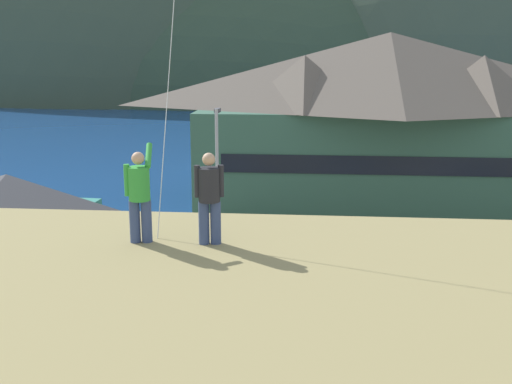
{
  "coord_description": "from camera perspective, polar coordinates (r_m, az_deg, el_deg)",
  "views": [
    {
      "loc": [
        3.81,
        -18.97,
        9.96
      ],
      "look_at": [
        1.29,
        9.0,
        3.54
      ],
      "focal_mm": 42.83,
      "sensor_mm": 36.0,
      "label": 1
    }
  ],
  "objects": [
    {
      "name": "far_hill_far_shoulder",
      "position": [
        142.28,
        20.03,
        8.1
      ],
      "size": [
        100.46,
        64.55,
        92.5
      ],
      "primitive_type": "ellipsoid",
      "color": "#42513D",
      "rests_on": "ground"
    },
    {
      "name": "parked_car_mid_row_far",
      "position": [
        26.74,
        12.56,
        -6.88
      ],
      "size": [
        4.34,
        2.34,
        1.82
      ],
      "color": "#9EA3A8",
      "rests_on": "parking_lot_pad"
    },
    {
      "name": "parked_car_back_row_right",
      "position": [
        22.32,
        -16.8,
        -11.2
      ],
      "size": [
        4.24,
        2.13,
        1.82
      ],
      "color": "slate",
      "rests_on": "parking_lot_pad"
    },
    {
      "name": "moored_boat_inner_slip",
      "position": [
        55.79,
        -2.08,
        3.34
      ],
      "size": [
        2.59,
        6.29,
        2.16
      ],
      "color": "silver",
      "rests_on": "ground"
    },
    {
      "name": "person_kite_flyer",
      "position": [
        11.66,
        -10.84,
        -0.13
      ],
      "size": [
        0.52,
        0.69,
        1.86
      ],
      "color": "#384770",
      "rests_on": "grassy_hill_foreground"
    },
    {
      "name": "person_companion",
      "position": [
        11.38,
        -4.38,
        -0.33
      ],
      "size": [
        0.54,
        0.4,
        1.74
      ],
      "color": "#384770",
      "rests_on": "grassy_hill_foreground"
    },
    {
      "name": "parked_car_mid_row_center",
      "position": [
        21.38,
        14.13,
        -12.13
      ],
      "size": [
        4.35,
        2.37,
        1.82
      ],
      "color": "black",
      "rests_on": "parking_lot_pad"
    },
    {
      "name": "ground_plane",
      "position": [
        21.77,
        -5.7,
        -14.43
      ],
      "size": [
        600.0,
        600.0,
        0.0
      ],
      "primitive_type": "plane",
      "color": "#66604C"
    },
    {
      "name": "moored_boat_wharfside",
      "position": [
        53.53,
        -2.72,
        2.93
      ],
      "size": [
        3.1,
        8.07,
        2.16
      ],
      "color": "#A8A399",
      "rests_on": "ground"
    },
    {
      "name": "wharf_dock",
      "position": [
        55.85,
        1.34,
        2.97
      ],
      "size": [
        3.2,
        15.37,
        0.7
      ],
      "color": "#70604C",
      "rests_on": "ground"
    },
    {
      "name": "far_hill_east_peak",
      "position": [
        136.06,
        -12.93,
        8.36
      ],
      "size": [
        85.3,
        45.14,
        86.35
      ],
      "primitive_type": "ellipsoid",
      "color": "#3D4C38",
      "rests_on": "ground"
    },
    {
      "name": "far_hill_center_saddle",
      "position": [
        139.32,
        -0.33,
        8.78
      ],
      "size": [
        106.96,
        66.91,
        63.1
      ],
      "primitive_type": "ellipsoid",
      "color": "#334733",
      "rests_on": "ground"
    },
    {
      "name": "bay_water",
      "position": [
        79.69,
        2.38,
        5.7
      ],
      "size": [
        360.0,
        84.0,
        0.03
      ],
      "primitive_type": "cube",
      "color": "navy",
      "rests_on": "ground"
    },
    {
      "name": "parking_lot_pad",
      "position": [
        26.22,
        -3.64,
        -9.36
      ],
      "size": [
        40.0,
        20.0,
        0.1
      ],
      "primitive_type": "cube",
      "color": "slate",
      "rests_on": "ground"
    },
    {
      "name": "storage_shed_near_lot",
      "position": [
        30.18,
        -21.95,
        -2.59
      ],
      "size": [
        7.99,
        5.22,
        4.62
      ],
      "color": "#338475",
      "rests_on": "ground"
    },
    {
      "name": "parked_car_back_row_left",
      "position": [
        21.28,
        -1.93,
        -11.85
      ],
      "size": [
        4.24,
        2.14,
        1.82
      ],
      "color": "#B28923",
      "rests_on": "parking_lot_pad"
    },
    {
      "name": "parking_light_pole",
      "position": [
        30.43,
        -3.63,
        2.01
      ],
      "size": [
        0.24,
        0.78,
        7.2
      ],
      "color": "#ADADB2",
      "rests_on": "parking_lot_pad"
    },
    {
      "name": "parked_car_mid_row_near",
      "position": [
        27.78,
        -5.66,
        -5.87
      ],
      "size": [
        4.26,
        2.18,
        1.82
      ],
      "color": "slate",
      "rests_on": "parking_lot_pad"
    },
    {
      "name": "harbor_lodge",
      "position": [
        41.24,
        12.17,
        7.08
      ],
      "size": [
        25.7,
        11.81,
        11.25
      ],
      "color": "#38604C",
      "rests_on": "ground"
    },
    {
      "name": "moored_boat_outer_mooring",
      "position": [
        56.28,
        4.66,
        3.39
      ],
      "size": [
        2.36,
        5.77,
        2.16
      ],
      "color": "silver",
      "rests_on": "ground"
    }
  ]
}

